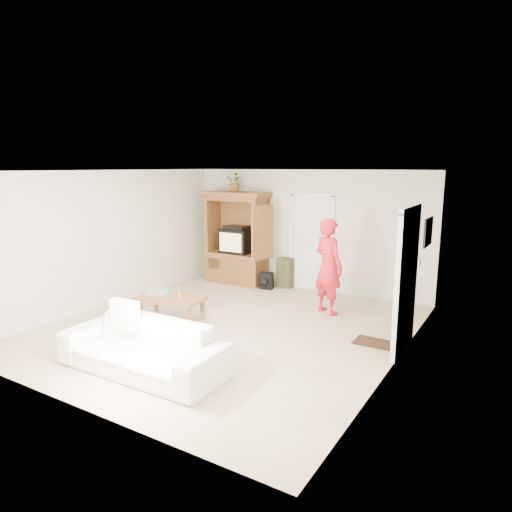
% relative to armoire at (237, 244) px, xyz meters
% --- Properties ---
extents(floor, '(6.00, 6.00, 0.00)m').
position_rel_armoire_xyz_m(floor, '(1.58, -2.66, -0.91)').
color(floor, tan).
rests_on(floor, ground).
extents(ceiling, '(6.00, 6.00, 0.00)m').
position_rel_armoire_xyz_m(ceiling, '(1.58, -2.66, 1.69)').
color(ceiling, white).
rests_on(ceiling, floor).
extents(wall_back, '(5.50, 0.00, 5.50)m').
position_rel_armoire_xyz_m(wall_back, '(1.58, 0.34, 0.39)').
color(wall_back, silver).
rests_on(wall_back, floor).
extents(wall_front, '(5.50, 0.00, 5.50)m').
position_rel_armoire_xyz_m(wall_front, '(1.58, -5.66, 0.39)').
color(wall_front, silver).
rests_on(wall_front, floor).
extents(wall_left, '(0.00, 6.00, 6.00)m').
position_rel_armoire_xyz_m(wall_left, '(-1.17, -2.66, 0.39)').
color(wall_left, silver).
rests_on(wall_left, floor).
extents(wall_right, '(0.00, 6.00, 6.00)m').
position_rel_armoire_xyz_m(wall_right, '(4.33, -2.66, 0.39)').
color(wall_right, silver).
rests_on(wall_right, floor).
extents(armoire, '(1.82, 1.14, 2.10)m').
position_rel_armoire_xyz_m(armoire, '(0.00, 0.00, 0.00)').
color(armoire, brown).
rests_on(armoire, floor).
extents(door_back, '(0.85, 0.05, 2.04)m').
position_rel_armoire_xyz_m(door_back, '(1.73, 0.31, 0.11)').
color(door_back, white).
rests_on(door_back, floor).
extents(doorway_right, '(0.05, 0.90, 2.04)m').
position_rel_armoire_xyz_m(doorway_right, '(4.30, -2.06, 0.11)').
color(doorway_right, black).
rests_on(doorway_right, floor).
extents(framed_picture, '(0.03, 0.60, 0.48)m').
position_rel_armoire_xyz_m(framed_picture, '(4.31, -0.76, 0.69)').
color(framed_picture, black).
rests_on(framed_picture, wall_right).
extents(doormat, '(0.60, 0.40, 0.02)m').
position_rel_armoire_xyz_m(doormat, '(3.88, -2.06, -0.90)').
color(doormat, '#382316').
rests_on(doormat, floor).
extents(plant, '(0.41, 0.36, 0.43)m').
position_rel_armoire_xyz_m(plant, '(-0.02, -0.03, 1.41)').
color(plant, '#4C7238').
rests_on(plant, armoire).
extents(man, '(0.76, 0.65, 1.76)m').
position_rel_armoire_xyz_m(man, '(2.67, -1.04, -0.03)').
color(man, red).
rests_on(man, floor).
extents(sofa, '(2.30, 0.93, 0.67)m').
position_rel_armoire_xyz_m(sofa, '(1.54, -4.60, -0.57)').
color(sofa, white).
rests_on(sofa, floor).
extents(coffee_table, '(1.21, 0.77, 0.42)m').
position_rel_armoire_xyz_m(coffee_table, '(0.48, -2.85, -0.54)').
color(coffee_table, olive).
rests_on(coffee_table, floor).
extents(towel, '(0.44, 0.37, 0.08)m').
position_rel_armoire_xyz_m(towel, '(0.19, -2.85, -0.45)').
color(towel, '#C44144').
rests_on(towel, coffee_table).
extents(candle, '(0.08, 0.08, 0.10)m').
position_rel_armoire_xyz_m(candle, '(0.64, -2.80, -0.44)').
color(candle, tan).
rests_on(candle, coffee_table).
extents(backpack_black, '(0.32, 0.23, 0.36)m').
position_rel_armoire_xyz_m(backpack_black, '(0.89, -0.20, -0.73)').
color(backpack_black, black).
rests_on(backpack_black, floor).
extents(backpack_olive, '(0.36, 0.27, 0.66)m').
position_rel_armoire_xyz_m(backpack_olive, '(1.15, 0.19, -0.58)').
color(backpack_olive, '#47442B').
rests_on(backpack_olive, floor).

